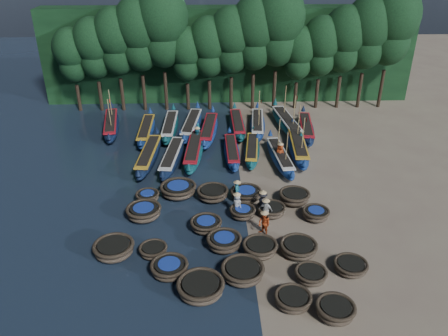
{
  "coord_description": "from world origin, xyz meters",
  "views": [
    {
      "loc": [
        -2.32,
        -24.68,
        16.26
      ],
      "look_at": [
        -1.26,
        3.74,
        1.3
      ],
      "focal_mm": 35.0,
      "sensor_mm": 36.0,
      "label": 1
    }
  ],
  "objects_px": {
    "coracle_5": "(169,268)",
    "coracle_16": "(206,224)",
    "coracle_11": "(153,250)",
    "long_boat_2": "(149,155)",
    "long_boat_7": "(280,157)",
    "long_boat_15": "(257,124)",
    "coracle_9": "(351,266)",
    "long_boat_6": "(252,150)",
    "long_boat_8": "(298,146)",
    "fisherman_0": "(237,203)",
    "coracle_14": "(299,248)",
    "long_boat_12": "(192,125)",
    "coracle_22": "(213,193)",
    "coracle_8": "(311,275)",
    "coracle_24": "(294,197)",
    "coracle_7": "(243,271)",
    "long_boat_17": "(306,128)",
    "coracle_6": "(201,287)",
    "coracle_3": "(293,300)",
    "coracle_23": "(246,194)",
    "long_boat_5": "(232,151)",
    "long_boat_13": "(209,130)",
    "fisherman_3": "(263,202)",
    "fisherman_6": "(280,153)",
    "coracle_17": "(243,212)",
    "long_boat_9": "(111,125)",
    "fisherman_5": "(197,136)",
    "coracle_18": "(271,210)",
    "fisherman_2": "(264,223)",
    "coracle_10": "(114,249)",
    "coracle_15": "(144,212)",
    "coracle_13": "(260,248)",
    "long_boat_10": "(146,130)",
    "long_boat_14": "(237,124)",
    "long_boat_4": "(194,150)",
    "coracle_12": "(224,242)",
    "coracle_21": "(178,189)",
    "coracle_19": "(316,214)",
    "coracle_20": "(148,196)"
  },
  "relations": [
    {
      "from": "coracle_8",
      "to": "coracle_16",
      "type": "relative_size",
      "value": 1.01
    },
    {
      "from": "coracle_8",
      "to": "coracle_17",
      "type": "relative_size",
      "value": 1.05
    },
    {
      "from": "coracle_19",
      "to": "coracle_23",
      "type": "bearing_deg",
      "value": 148.66
    },
    {
      "from": "coracle_5",
      "to": "long_boat_5",
      "type": "xyz_separation_m",
      "value": [
        4.16,
        14.46,
        0.05
      ]
    },
    {
      "from": "coracle_5",
      "to": "fisherman_5",
      "type": "xyz_separation_m",
      "value": [
        1.24,
        16.93,
        0.42
      ]
    },
    {
      "from": "coracle_24",
      "to": "long_boat_14",
      "type": "relative_size",
      "value": 0.3
    },
    {
      "from": "coracle_16",
      "to": "coracle_18",
      "type": "distance_m",
      "value": 4.57
    },
    {
      "from": "coracle_3",
      "to": "coracle_23",
      "type": "relative_size",
      "value": 0.7
    },
    {
      "from": "coracle_10",
      "to": "long_boat_5",
      "type": "bearing_deg",
      "value": 59.64
    },
    {
      "from": "long_boat_9",
      "to": "coracle_7",
      "type": "bearing_deg",
      "value": -71.47
    },
    {
      "from": "long_boat_7",
      "to": "long_boat_15",
      "type": "xyz_separation_m",
      "value": [
        -1.09,
        7.11,
        0.02
      ]
    },
    {
      "from": "coracle_20",
      "to": "coracle_24",
      "type": "distance_m",
      "value": 10.18
    },
    {
      "from": "long_boat_5",
      "to": "long_boat_17",
      "type": "height_order",
      "value": "long_boat_17"
    },
    {
      "from": "coracle_11",
      "to": "coracle_17",
      "type": "height_order",
      "value": "coracle_17"
    },
    {
      "from": "coracle_10",
      "to": "coracle_17",
      "type": "height_order",
      "value": "coracle_10"
    },
    {
      "from": "fisherman_0",
      "to": "long_boat_4",
      "type": "bearing_deg",
      "value": -18.14
    },
    {
      "from": "coracle_16",
      "to": "fisherman_5",
      "type": "bearing_deg",
      "value": 93.33
    },
    {
      "from": "coracle_17",
      "to": "long_boat_9",
      "type": "xyz_separation_m",
      "value": [
        -11.45,
        15.22,
        0.17
      ]
    },
    {
      "from": "long_boat_8",
      "to": "fisherman_0",
      "type": "distance_m",
      "value": 11.05
    },
    {
      "from": "coracle_11",
      "to": "coracle_22",
      "type": "height_order",
      "value": "coracle_22"
    },
    {
      "from": "coracle_5",
      "to": "coracle_22",
      "type": "relative_size",
      "value": 0.83
    },
    {
      "from": "fisherman_0",
      "to": "long_boat_12",
      "type": "bearing_deg",
      "value": -23.85
    },
    {
      "from": "coracle_20",
      "to": "long_boat_7",
      "type": "height_order",
      "value": "long_boat_7"
    },
    {
      "from": "fisherman_5",
      "to": "coracle_16",
      "type": "bearing_deg",
      "value": 170.34
    },
    {
      "from": "coracle_15",
      "to": "long_boat_2",
      "type": "height_order",
      "value": "long_boat_2"
    },
    {
      "from": "coracle_8",
      "to": "coracle_24",
      "type": "height_order",
      "value": "coracle_24"
    },
    {
      "from": "coracle_10",
      "to": "coracle_15",
      "type": "xyz_separation_m",
      "value": [
        1.24,
        3.8,
        -0.0
      ]
    },
    {
      "from": "coracle_5",
      "to": "coracle_16",
      "type": "distance_m",
      "value": 4.5
    },
    {
      "from": "fisherman_3",
      "to": "fisherman_6",
      "type": "distance_m",
      "value": 7.63
    },
    {
      "from": "coracle_22",
      "to": "coracle_15",
      "type": "bearing_deg",
      "value": -154.19
    },
    {
      "from": "coracle_11",
      "to": "coracle_8",
      "type": "bearing_deg",
      "value": -15.65
    },
    {
      "from": "coracle_3",
      "to": "long_boat_10",
      "type": "height_order",
      "value": "long_boat_10"
    },
    {
      "from": "coracle_17",
      "to": "long_boat_12",
      "type": "distance_m",
      "value": 15.32
    },
    {
      "from": "coracle_12",
      "to": "coracle_21",
      "type": "bearing_deg",
      "value": 116.32
    },
    {
      "from": "coracle_9",
      "to": "long_boat_7",
      "type": "height_order",
      "value": "long_boat_7"
    },
    {
      "from": "coracle_11",
      "to": "long_boat_2",
      "type": "distance_m",
      "value": 12.24
    },
    {
      "from": "coracle_17",
      "to": "long_boat_13",
      "type": "distance_m",
      "value": 13.82
    },
    {
      "from": "coracle_5",
      "to": "coracle_17",
      "type": "xyz_separation_m",
      "value": [
        4.39,
        5.36,
        -0.03
      ]
    },
    {
      "from": "coracle_10",
      "to": "coracle_21",
      "type": "distance_m",
      "value": 7.38
    },
    {
      "from": "coracle_23",
      "to": "long_boat_10",
      "type": "relative_size",
      "value": 0.33
    },
    {
      "from": "coracle_5",
      "to": "long_boat_17",
      "type": "height_order",
      "value": "long_boat_17"
    },
    {
      "from": "coracle_8",
      "to": "coracle_13",
      "type": "distance_m",
      "value": 3.36
    },
    {
      "from": "coracle_9",
      "to": "long_boat_6",
      "type": "relative_size",
      "value": 0.31
    },
    {
      "from": "coracle_22",
      "to": "coracle_17",
      "type": "bearing_deg",
      "value": -50.63
    },
    {
      "from": "long_boat_13",
      "to": "long_boat_17",
      "type": "relative_size",
      "value": 1.05
    },
    {
      "from": "coracle_14",
      "to": "long_boat_12",
      "type": "xyz_separation_m",
      "value": [
        -6.71,
        18.74,
        0.14
      ]
    },
    {
      "from": "coracle_18",
      "to": "coracle_24",
      "type": "distance_m",
      "value": 2.31
    },
    {
      "from": "coracle_5",
      "to": "coracle_7",
      "type": "height_order",
      "value": "coracle_7"
    },
    {
      "from": "fisherman_2",
      "to": "long_boat_5",
      "type": "bearing_deg",
      "value": 150.82
    },
    {
      "from": "long_boat_17",
      "to": "coracle_6",
      "type": "bearing_deg",
      "value": -107.85
    }
  ]
}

